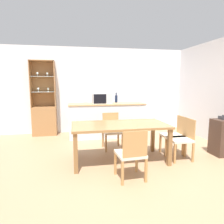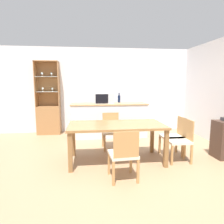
% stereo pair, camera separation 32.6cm
% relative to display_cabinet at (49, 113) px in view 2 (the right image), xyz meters
% --- Properties ---
extents(ground_plane, '(18.00, 18.00, 0.00)m').
position_rel_display_cabinet_xyz_m(ground_plane, '(1.74, -2.43, -0.61)').
color(ground_plane, '#A37F5B').
extents(wall_back, '(6.80, 0.06, 2.55)m').
position_rel_display_cabinet_xyz_m(wall_back, '(1.74, 0.20, 0.67)').
color(wall_back, silver).
rests_on(wall_back, ground_plane).
extents(kitchen_counter, '(2.09, 0.63, 0.94)m').
position_rel_display_cabinet_xyz_m(kitchen_counter, '(1.74, -0.52, -0.14)').
color(kitchen_counter, silver).
rests_on(kitchen_counter, ground_plane).
extents(display_cabinet, '(0.67, 0.37, 2.12)m').
position_rel_display_cabinet_xyz_m(display_cabinet, '(0.00, 0.00, 0.00)').
color(display_cabinet, '#A37042').
rests_on(display_cabinet, ground_plane).
extents(dining_table, '(1.79, 0.91, 0.73)m').
position_rel_display_cabinet_xyz_m(dining_table, '(1.69, -2.34, 0.04)').
color(dining_table, olive).
rests_on(dining_table, ground_plane).
extents(dining_chair_head_near, '(0.44, 0.44, 0.81)m').
position_rel_display_cabinet_xyz_m(dining_chair_head_near, '(1.69, -3.12, -0.19)').
color(dining_chair_head_near, beige).
rests_on(dining_chair_head_near, ground_plane).
extents(dining_chair_side_right_near, '(0.42, 0.42, 0.81)m').
position_rel_display_cabinet_xyz_m(dining_chair_side_right_near, '(2.90, -2.48, -0.19)').
color(dining_chair_side_right_near, beige).
rests_on(dining_chair_side_right_near, ground_plane).
extents(dining_chair_head_far, '(0.43, 0.43, 0.81)m').
position_rel_display_cabinet_xyz_m(dining_chair_head_far, '(1.69, -1.57, -0.19)').
color(dining_chair_head_far, beige).
rests_on(dining_chair_head_far, ground_plane).
extents(dining_chair_side_right_far, '(0.42, 0.42, 0.81)m').
position_rel_display_cabinet_xyz_m(dining_chair_side_right_far, '(2.90, -2.21, -0.19)').
color(dining_chair_side_right_far, beige).
rests_on(dining_chair_side_right_far, ground_plane).
extents(microwave, '(0.52, 0.38, 0.29)m').
position_rel_display_cabinet_xyz_m(microwave, '(1.60, -0.53, 0.48)').
color(microwave, '#B7BABF').
rests_on(microwave, kitchen_counter).
extents(wine_bottle, '(0.08, 0.08, 0.28)m').
position_rel_display_cabinet_xyz_m(wine_bottle, '(2.05, -0.30, 0.44)').
color(wine_bottle, '#141E38').
rests_on(wine_bottle, kitchen_counter).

